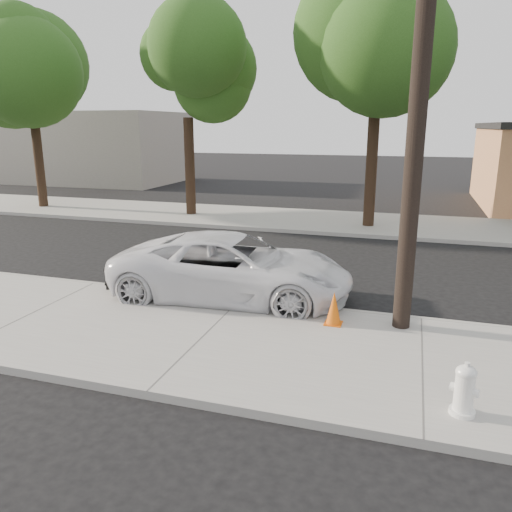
{
  "coord_description": "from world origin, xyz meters",
  "views": [
    {
      "loc": [
        3.62,
        -12.49,
        4.05
      ],
      "look_at": [
        0.12,
        -1.36,
        1.0
      ],
      "focal_mm": 35.0,
      "sensor_mm": 36.0,
      "label": 1
    }
  ],
  "objects_px": {
    "fire_hydrant": "(464,391)",
    "traffic_cone": "(334,309)",
    "utility_pole": "(420,88)",
    "police_cruiser": "(233,268)"
  },
  "relations": [
    {
      "from": "traffic_cone",
      "to": "fire_hydrant",
      "type": "bearing_deg",
      "value": -50.75
    },
    {
      "from": "police_cruiser",
      "to": "fire_hydrant",
      "type": "relative_size",
      "value": 7.7
    },
    {
      "from": "police_cruiser",
      "to": "utility_pole",
      "type": "bearing_deg",
      "value": -106.87
    },
    {
      "from": "utility_pole",
      "to": "police_cruiser",
      "type": "distance_m",
      "value": 5.61
    },
    {
      "from": "police_cruiser",
      "to": "fire_hydrant",
      "type": "xyz_separation_m",
      "value": [
        4.83,
        -3.92,
        -0.28
      ]
    },
    {
      "from": "police_cruiser",
      "to": "traffic_cone",
      "type": "height_order",
      "value": "police_cruiser"
    },
    {
      "from": "fire_hydrant",
      "to": "traffic_cone",
      "type": "distance_m",
      "value": 3.53
    },
    {
      "from": "utility_pole",
      "to": "traffic_cone",
      "type": "relative_size",
      "value": 13.22
    },
    {
      "from": "utility_pole",
      "to": "police_cruiser",
      "type": "height_order",
      "value": "utility_pole"
    },
    {
      "from": "utility_pole",
      "to": "traffic_cone",
      "type": "height_order",
      "value": "utility_pole"
    }
  ]
}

